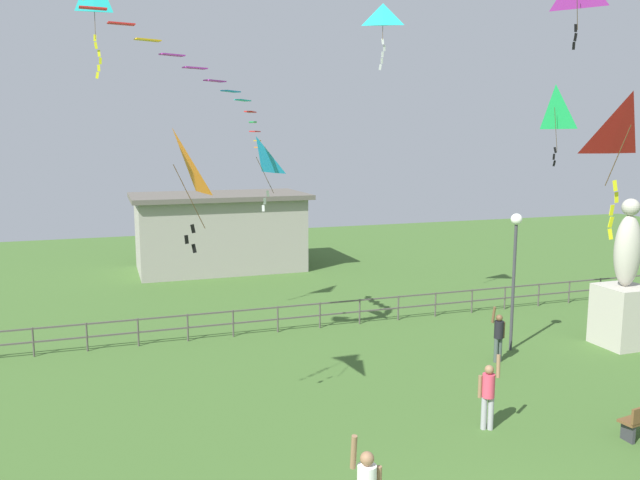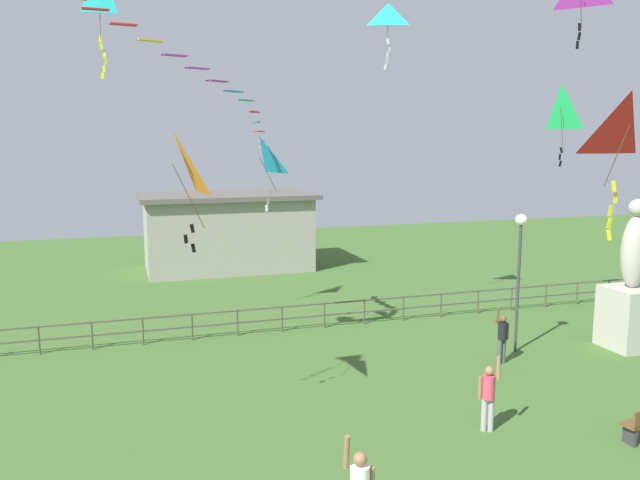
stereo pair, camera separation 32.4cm
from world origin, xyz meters
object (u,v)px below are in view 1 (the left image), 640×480
(statue_monument, at_px, (624,297))
(person_3, at_px, (499,334))
(kite_1, at_px, (257,158))
(kite_2, at_px, (383,20))
(person_1, at_px, (488,392))
(kite_7, at_px, (174,167))
(lamppost, at_px, (515,252))
(streamer_kite, at_px, (113,11))
(kite_3, at_px, (630,129))
(kite_4, at_px, (555,109))

(statue_monument, xyz_separation_m, person_3, (-4.83, -0.03, -0.78))
(kite_1, bearing_deg, kite_2, 23.14)
(person_1, distance_m, kite_1, 9.49)
(kite_1, height_order, kite_7, kite_7)
(person_3, bearing_deg, lamppost, 37.92)
(statue_monument, bearing_deg, streamer_kite, 175.99)
(kite_1, height_order, streamer_kite, streamer_kite)
(lamppost, relative_size, kite_3, 1.71)
(lamppost, distance_m, person_1, 6.62)
(lamppost, distance_m, kite_4, 4.92)
(kite_4, relative_size, streamer_kite, 0.42)
(statue_monument, bearing_deg, kite_4, 142.52)
(streamer_kite, bearing_deg, kite_4, 1.73)
(person_3, relative_size, kite_4, 0.67)
(statue_monument, bearing_deg, person_3, -179.67)
(statue_monument, relative_size, streamer_kite, 0.79)
(person_3, relative_size, kite_1, 0.79)
(kite_1, bearing_deg, person_3, -23.75)
(lamppost, xyz_separation_m, kite_7, (-10.88, -2.96, 2.94))
(streamer_kite, bearing_deg, kite_7, -73.20)
(statue_monument, distance_m, streamer_kite, 17.70)
(kite_1, height_order, kite_4, kite_4)
(kite_2, height_order, kite_4, kite_2)
(kite_3, bearing_deg, kite_7, 146.50)
(kite_1, relative_size, kite_2, 0.99)
(person_3, bearing_deg, kite_4, 28.23)
(streamer_kite, bearing_deg, person_3, -5.94)
(lamppost, height_order, kite_1, kite_1)
(person_3, xyz_separation_m, kite_4, (2.86, 1.54, 6.89))
(streamer_kite, bearing_deg, person_1, -32.59)
(lamppost, relative_size, person_3, 2.54)
(kite_3, bearing_deg, kite_4, 58.19)
(statue_monument, xyz_separation_m, kite_2, (-6.51, 5.16, 9.28))
(lamppost, relative_size, kite_1, 2.00)
(lamppost, distance_m, streamer_kite, 13.60)
(statue_monument, distance_m, lamppost, 4.17)
(lamppost, height_order, kite_3, kite_3)
(kite_1, distance_m, kite_2, 7.31)
(kite_1, xyz_separation_m, kite_4, (9.67, -1.46, 1.55))
(kite_7, distance_m, streamer_kite, 5.02)
(lamppost, xyz_separation_m, person_3, (-1.06, -0.83, -2.37))
(lamppost, distance_m, kite_1, 8.68)
(kite_7, bearing_deg, person_1, -14.37)
(lamppost, bearing_deg, kite_2, 122.19)
(person_1, height_order, kite_2, kite_2)
(kite_2, relative_size, kite_7, 0.85)
(person_1, bearing_deg, kite_3, -80.41)
(kite_4, bearing_deg, lamppost, -158.52)
(person_1, bearing_deg, kite_1, 119.15)
(person_1, relative_size, kite_4, 0.70)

